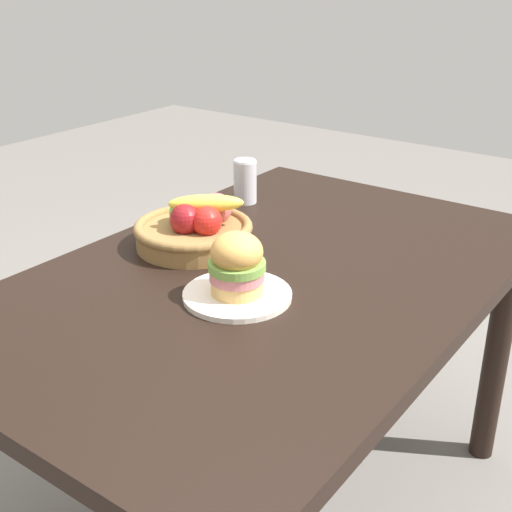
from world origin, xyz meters
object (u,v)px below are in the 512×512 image
Objects in this scene: plate at (237,295)px; fruit_basket at (195,228)px; soda_can at (245,181)px; sandwich at (237,264)px.

plate is 0.79× the size of fruit_basket.
soda_can is at bearing 35.38° from plate.
plate is 0.30m from fruit_basket.
fruit_basket is at bearing -163.89° from soda_can.
soda_can is 0.43× the size of fruit_basket.
fruit_basket reaches higher than plate.
plate is at bearing -144.62° from soda_can.
sandwich is at bearing -122.32° from fruit_basket.
fruit_basket is at bearing 57.68° from sandwich.
plate is at bearing -165.96° from sandwich.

